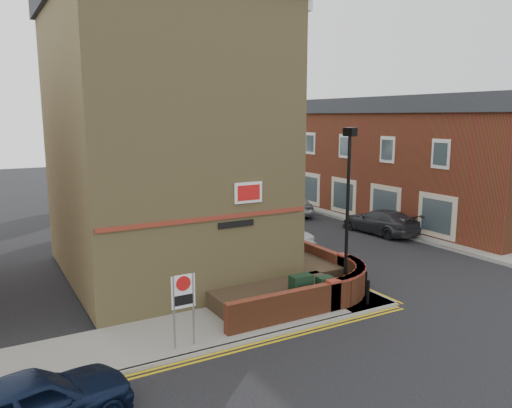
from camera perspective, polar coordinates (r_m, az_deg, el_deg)
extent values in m
plane|color=black|center=(17.37, 8.47, -13.21)|extent=(120.00, 120.00, 0.00)
cube|color=gray|center=(16.83, -4.54, -13.69)|extent=(13.00, 3.00, 0.12)
cube|color=gray|center=(31.63, -6.63, -2.37)|extent=(2.00, 32.00, 0.12)
cube|color=gray|center=(34.96, 12.22, -1.34)|extent=(4.00, 40.00, 0.12)
cube|color=gray|center=(15.60, -2.12, -15.65)|extent=(13.00, 0.15, 0.12)
cube|color=gray|center=(32.02, -4.99, -2.18)|extent=(0.15, 32.00, 0.12)
cube|color=gray|center=(33.68, 9.68, -1.68)|extent=(0.15, 40.00, 0.12)
cube|color=gold|center=(15.43, -1.67, -16.19)|extent=(13.00, 0.28, 0.01)
cube|color=gold|center=(32.14, -4.58, -2.23)|extent=(0.28, 32.00, 0.01)
cube|color=#998651|center=(21.68, -10.87, 6.68)|extent=(8.00, 10.00, 11.00)
cube|color=maroon|center=(17.31, -5.25, -1.67)|extent=(7.80, 0.06, 0.15)
cube|color=white|center=(17.82, -0.88, 1.32)|extent=(1.10, 0.05, 0.75)
cube|color=black|center=(17.79, -2.28, -2.31)|extent=(1.40, 0.04, 0.22)
cylinder|color=black|center=(18.29, 10.37, -1.80)|extent=(0.12, 0.12, 6.00)
cylinder|color=black|center=(18.99, 10.12, -9.51)|extent=(0.20, 0.20, 0.80)
cube|color=black|center=(17.92, 10.69, 8.10)|extent=(0.25, 0.50, 0.30)
cube|color=black|center=(17.91, 5.17, -9.93)|extent=(0.80, 0.45, 1.20)
cube|color=black|center=(18.14, 7.83, -9.88)|extent=(0.55, 0.40, 1.10)
cylinder|color=black|center=(18.66, 12.68, -9.80)|extent=(0.11, 0.11, 0.90)
cylinder|color=black|center=(19.60, 12.41, -8.81)|extent=(0.11, 0.11, 0.90)
cylinder|color=slate|center=(14.90, -9.36, -12.19)|extent=(0.06, 0.06, 2.20)
cylinder|color=slate|center=(15.10, -7.17, -11.83)|extent=(0.06, 0.06, 2.20)
cube|color=white|center=(14.78, -8.32, -9.86)|extent=(0.72, 0.04, 1.00)
cylinder|color=red|center=(14.67, -8.30, -8.97)|extent=(0.44, 0.02, 0.44)
cube|color=brown|center=(38.45, 10.12, 4.93)|extent=(5.00, 30.00, 7.00)
cube|color=#26282E|center=(38.31, 10.31, 10.90)|extent=(5.40, 30.40, 1.00)
cube|color=beige|center=(56.20, -3.71, 6.64)|extent=(5.00, 12.00, 7.00)
cube|color=#26282E|center=(56.11, -3.76, 10.72)|extent=(5.40, 12.40, 1.00)
cylinder|color=#382B1E|center=(29.40, -5.20, 1.34)|extent=(0.24, 0.24, 4.55)
sphere|color=#214517|center=(29.12, -5.28, 6.40)|extent=(3.64, 3.64, 3.64)
sphere|color=#214517|center=(29.08, -4.29, 4.74)|extent=(2.60, 2.60, 2.60)
sphere|color=#214517|center=(29.40, -6.13, 5.53)|extent=(2.86, 2.86, 2.86)
cylinder|color=#382B1E|center=(36.75, -10.38, 3.35)|extent=(0.24, 0.24, 5.04)
sphere|color=#214517|center=(36.53, -10.52, 7.84)|extent=(4.03, 4.03, 4.03)
sphere|color=#214517|center=(36.43, -9.72, 6.38)|extent=(2.88, 2.88, 2.88)
sphere|color=#214517|center=(36.83, -11.14, 7.05)|extent=(3.17, 3.17, 3.17)
cylinder|color=#382B1E|center=(44.36, -13.79, 4.17)|extent=(0.24, 0.24, 4.76)
sphere|color=#214517|center=(44.17, -13.94, 7.68)|extent=(3.81, 3.81, 3.81)
sphere|color=#214517|center=(44.04, -13.28, 6.54)|extent=(2.72, 2.72, 2.72)
sphere|color=#214517|center=(44.50, -14.43, 7.06)|extent=(2.99, 2.99, 2.99)
cylinder|color=black|center=(39.81, -11.22, 2.49)|extent=(0.10, 0.10, 3.20)
imported|color=black|center=(39.59, -11.32, 5.50)|extent=(0.20, 0.16, 1.00)
imported|color=black|center=(12.39, -24.51, -20.26)|extent=(4.74, 2.90, 1.51)
imported|color=#9DA0A4|center=(26.32, 2.37, -3.44)|extent=(2.55, 4.42, 1.38)
imported|color=maroon|center=(36.95, -5.49, 0.31)|extent=(3.66, 4.80, 1.21)
imported|color=#2B2D30|center=(30.15, 14.00, -1.94)|extent=(2.37, 5.07, 1.43)
imported|color=gray|center=(35.05, 4.27, 0.11)|extent=(3.21, 5.00, 1.59)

